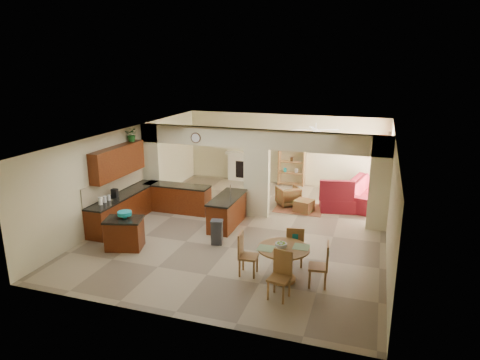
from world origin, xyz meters
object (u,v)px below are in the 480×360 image
(kitchen_island, at_px, (125,233))
(sofa, at_px, (366,192))
(dining_table, at_px, (283,259))
(armchair, at_px, (288,196))

(kitchen_island, xyz_separation_m, sofa, (5.93, 5.91, -0.01))
(kitchen_island, bearing_deg, dining_table, -20.47)
(sofa, xyz_separation_m, armchair, (-2.54, -1.09, -0.08))
(sofa, distance_m, armchair, 2.77)
(dining_table, height_order, sofa, sofa)
(dining_table, distance_m, sofa, 6.47)
(kitchen_island, height_order, armchair, kitchen_island)
(dining_table, bearing_deg, kitchen_island, 175.14)
(dining_table, height_order, armchair, dining_table)
(sofa, height_order, armchair, sofa)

